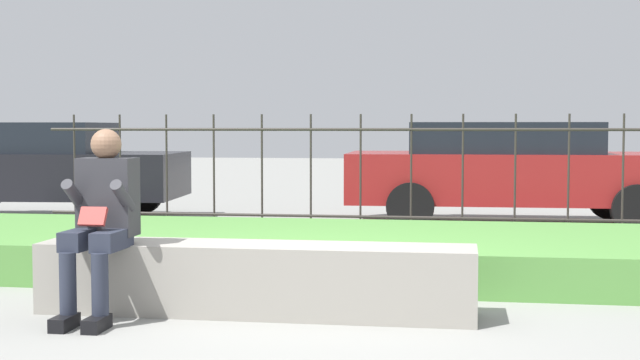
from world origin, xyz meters
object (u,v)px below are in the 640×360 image
at_px(car_parked_center, 513,170).
at_px(car_parked_left, 36,167).
at_px(person_seated_reader, 102,214).
at_px(stone_bench, 255,283).

xyz_separation_m(car_parked_center, car_parked_left, (-6.59, -0.35, 0.00)).
bearing_deg(car_parked_center, person_seated_reader, -117.61).
relative_size(car_parked_center, car_parked_left, 1.09).
xyz_separation_m(stone_bench, car_parked_left, (-4.49, 5.71, 0.51)).
bearing_deg(car_parked_center, car_parked_left, -178.55).
relative_size(person_seated_reader, car_parked_left, 0.31).
distance_m(stone_bench, person_seated_reader, 1.15).
bearing_deg(car_parked_left, person_seated_reader, -64.70).
bearing_deg(stone_bench, car_parked_center, 70.89).
height_order(stone_bench, person_seated_reader, person_seated_reader).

